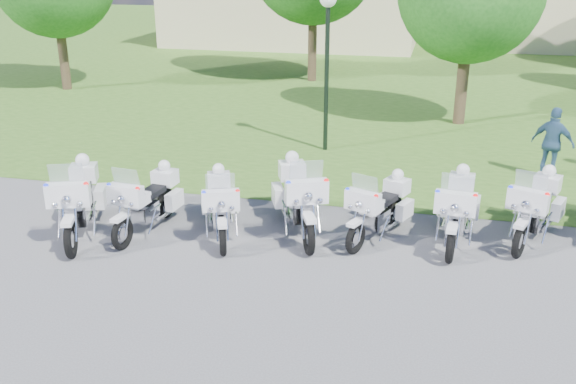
% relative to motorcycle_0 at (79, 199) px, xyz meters
% --- Properties ---
extents(ground, '(100.00, 100.00, 0.00)m').
position_rel_motorcycle_0_xyz_m(ground, '(4.07, -0.50, -0.71)').
color(ground, '#525257').
rests_on(ground, ground).
extents(grass_lawn, '(100.00, 48.00, 0.01)m').
position_rel_motorcycle_0_xyz_m(grass_lawn, '(4.07, 26.50, -0.70)').
color(grass_lawn, '#38601E').
rests_on(grass_lawn, ground).
extents(motorcycle_0, '(1.38, 2.41, 1.69)m').
position_rel_motorcycle_0_xyz_m(motorcycle_0, '(0.00, 0.00, 0.00)').
color(motorcycle_0, black).
rests_on(motorcycle_0, ground).
extents(motorcycle_1, '(0.88, 2.24, 1.50)m').
position_rel_motorcycle_0_xyz_m(motorcycle_1, '(1.21, 0.47, -0.08)').
color(motorcycle_1, black).
rests_on(motorcycle_1, ground).
extents(motorcycle_2, '(1.22, 2.12, 1.49)m').
position_rel_motorcycle_0_xyz_m(motorcycle_2, '(2.67, 0.60, -0.09)').
color(motorcycle_2, black).
rests_on(motorcycle_2, ground).
extents(motorcycle_3, '(1.44, 2.40, 1.71)m').
position_rel_motorcycle_0_xyz_m(motorcycle_3, '(4.10, 1.10, 0.01)').
color(motorcycle_3, black).
rests_on(motorcycle_3, ground).
extents(motorcycle_4, '(1.23, 2.04, 1.46)m').
position_rel_motorcycle_0_xyz_m(motorcycle_4, '(5.67, 1.18, -0.10)').
color(motorcycle_4, black).
rests_on(motorcycle_4, ground).
extents(motorcycle_5, '(0.91, 2.36, 1.59)m').
position_rel_motorcycle_0_xyz_m(motorcycle_5, '(7.10, 1.35, -0.04)').
color(motorcycle_5, black).
rests_on(motorcycle_5, ground).
extents(motorcycle_6, '(1.29, 2.23, 1.57)m').
position_rel_motorcycle_0_xyz_m(motorcycle_6, '(8.55, 1.76, -0.05)').
color(motorcycle_6, black).
rests_on(motorcycle_6, ground).
extents(lamp_post, '(0.44, 0.44, 4.25)m').
position_rel_motorcycle_0_xyz_m(lamp_post, '(3.64, 6.60, 2.49)').
color(lamp_post, black).
rests_on(lamp_post, ground).
extents(building_west, '(14.56, 8.32, 4.10)m').
position_rel_motorcycle_0_xyz_m(building_west, '(-1.93, 27.50, 1.36)').
color(building_west, '#C6B88F').
rests_on(building_west, ground).
extents(bystander_c, '(1.10, 0.84, 1.73)m').
position_rel_motorcycle_0_xyz_m(bystander_c, '(9.34, 5.56, 0.16)').
color(bystander_c, '#33567A').
rests_on(bystander_c, ground).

